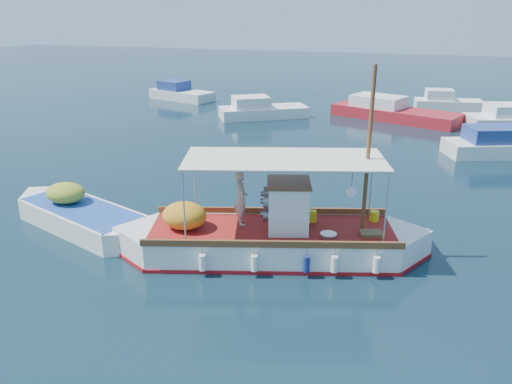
% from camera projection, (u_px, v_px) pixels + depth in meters
% --- Properties ---
extents(ground, '(160.00, 160.00, 0.00)m').
position_uv_depth(ground, '(272.00, 245.00, 17.11)').
color(ground, black).
rests_on(ground, ground).
extents(fishing_caique, '(9.97, 4.89, 6.35)m').
position_uv_depth(fishing_caique, '(270.00, 239.00, 16.25)').
color(fishing_caique, white).
rests_on(fishing_caique, ground).
extents(dinghy, '(6.84, 3.67, 1.77)m').
position_uv_depth(dinghy, '(81.00, 218.00, 18.40)').
color(dinghy, white).
rests_on(dinghy, ground).
extents(bg_boat_nw, '(6.69, 5.42, 1.80)m').
position_uv_depth(bg_boat_nw, '(261.00, 111.00, 36.82)').
color(bg_boat_nw, silver).
rests_on(bg_boat_nw, ground).
extents(bg_boat_n, '(9.53, 5.94, 1.80)m').
position_uv_depth(bg_boat_n, '(391.00, 112.00, 36.38)').
color(bg_boat_n, maroon).
rests_on(bg_boat_n, ground).
extents(bg_boat_ne, '(7.21, 4.57, 1.80)m').
position_uv_depth(bg_boat_ne, '(506.00, 146.00, 27.42)').
color(bg_boat_ne, silver).
rests_on(bg_boat_ne, ground).
extents(bg_boat_far_w, '(6.32, 3.95, 1.80)m').
position_uv_depth(bg_boat_far_w, '(180.00, 94.00, 44.23)').
color(bg_boat_far_w, silver).
rests_on(bg_boat_far_w, ground).
extents(bg_boat_far_n, '(5.34, 2.70, 1.80)m').
position_uv_depth(bg_boat_far_n, '(446.00, 104.00, 39.70)').
color(bg_boat_far_n, silver).
rests_on(bg_boat_far_n, ground).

